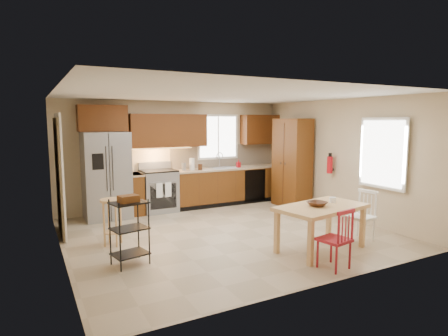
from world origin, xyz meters
TOP-DOWN VIEW (x-y plane):
  - floor at (0.00, 0.00)m, footprint 5.50×5.50m
  - ceiling at (0.00, 0.00)m, footprint 5.50×5.00m
  - wall_back at (0.00, 2.50)m, footprint 5.50×0.02m
  - wall_front at (0.00, -2.50)m, footprint 5.50×0.02m
  - wall_left at (-2.75, 0.00)m, footprint 0.02×5.00m
  - wall_right at (2.75, 0.00)m, footprint 0.02×5.00m
  - refrigerator at (-1.70, 2.12)m, footprint 0.92×0.75m
  - range_stove at (-0.55, 2.19)m, footprint 0.76×0.63m
  - base_cabinet_narrow at (-1.10, 2.20)m, footprint 0.30×0.60m
  - base_cabinet_run at (1.29, 2.20)m, footprint 2.92×0.60m
  - dishwasher at (1.85, 1.91)m, footprint 0.60×0.02m
  - backsplash at (1.29, 2.48)m, footprint 2.92×0.03m
  - upper_over_fridge at (-1.70, 2.33)m, footprint 1.00×0.35m
  - upper_left_block at (-0.25, 2.33)m, footprint 1.80×0.35m
  - upper_right_block at (2.25, 2.33)m, footprint 1.00×0.35m
  - window_back at (1.10, 2.48)m, footprint 1.12×0.04m
  - sink at (1.10, 2.20)m, footprint 0.62×0.46m
  - undercab_glow at (-0.55, 2.30)m, footprint 1.60×0.30m
  - soap_bottle at (1.48, 2.10)m, footprint 0.09×0.09m
  - paper_towel at (0.25, 2.15)m, footprint 0.12×0.12m
  - canister_steel at (0.05, 2.15)m, footprint 0.11×0.11m
  - canister_wood at (0.45, 2.12)m, footprint 0.10×0.10m
  - pantry at (2.43, 1.20)m, footprint 0.50×0.95m
  - fire_extinguisher at (2.63, 0.15)m, footprint 0.12×0.12m
  - window_right at (2.68, -1.15)m, footprint 0.04×1.02m
  - doorway at (-2.67, 1.30)m, footprint 0.04×0.95m
  - dining_table at (0.90, -1.50)m, footprint 1.57×1.05m
  - chair_red at (0.55, -2.15)m, footprint 0.46×0.46m
  - chair_white at (1.85, -1.45)m, footprint 0.46×0.46m
  - table_bowl at (0.81, -1.50)m, footprint 0.34×0.34m
  - table_jar at (1.22, -1.41)m, footprint 0.11×0.11m
  - bar_stool at (-1.96, 0.30)m, footprint 0.48×0.48m
  - utility_cart at (-1.92, -0.69)m, footprint 0.54×0.46m

SIDE VIEW (x-z plane):
  - floor at x=0.00m, z-range 0.00..0.00m
  - dining_table at x=0.90m, z-range 0.00..0.71m
  - bar_stool at x=-1.96m, z-range 0.00..0.77m
  - chair_red at x=0.55m, z-range 0.00..0.85m
  - chair_white at x=1.85m, z-range 0.00..0.85m
  - base_cabinet_narrow at x=-1.10m, z-range 0.00..0.90m
  - base_cabinet_run at x=1.29m, z-range 0.00..0.90m
  - dishwasher at x=1.85m, z-range 0.06..0.84m
  - range_stove at x=-0.55m, z-range 0.00..0.92m
  - utility_cart at x=-1.92m, z-range 0.00..0.95m
  - table_bowl at x=0.81m, z-range 0.68..0.75m
  - table_jar at x=1.22m, z-range 0.69..0.80m
  - sink at x=1.10m, z-range 0.78..0.94m
  - refrigerator at x=-1.70m, z-range 0.00..1.82m
  - canister_wood at x=0.45m, z-range 0.90..1.04m
  - canister_steel at x=0.05m, z-range 0.90..1.08m
  - soap_bottle at x=1.48m, z-range 0.90..1.09m
  - paper_towel at x=0.25m, z-range 0.90..1.18m
  - pantry at x=2.43m, z-range 0.00..2.10m
  - doorway at x=-2.67m, z-range 0.00..2.10m
  - fire_extinguisher at x=2.63m, z-range 0.92..1.28m
  - backsplash at x=1.29m, z-range 0.90..1.45m
  - wall_back at x=0.00m, z-range 0.00..2.50m
  - wall_front at x=0.00m, z-range 0.00..2.50m
  - wall_left at x=-2.75m, z-range 0.00..2.50m
  - wall_right at x=2.75m, z-range 0.00..2.50m
  - undercab_glow at x=-0.55m, z-range 1.43..1.43m
  - window_right at x=2.68m, z-range 0.79..2.11m
  - window_back at x=1.10m, z-range 1.09..2.21m
  - upper_left_block at x=-0.25m, z-range 1.45..2.20m
  - upper_right_block at x=2.25m, z-range 1.45..2.20m
  - upper_over_fridge at x=-1.70m, z-range 1.83..2.38m
  - ceiling at x=0.00m, z-range 2.49..2.51m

